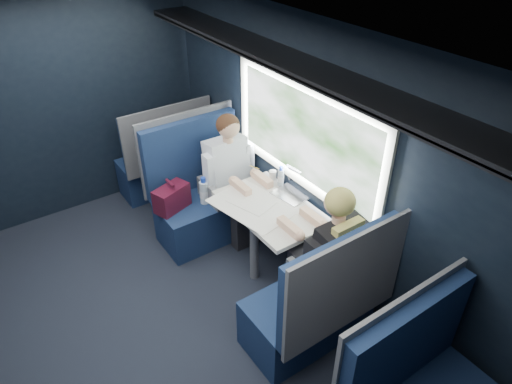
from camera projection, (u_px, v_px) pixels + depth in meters
ground at (169, 318)px, 3.88m from camera, size 2.80×4.20×0.01m
room_shell at (149, 168)px, 3.06m from camera, size 3.00×4.40×2.40m
table at (268, 214)px, 3.99m from camera, size 0.62×1.00×0.74m
seat_bay_near at (202, 198)px, 4.63m from camera, size 1.06×0.62×1.26m
seat_bay_far at (316, 306)px, 3.45m from camera, size 1.04×0.62×1.26m
seat_row_front at (165, 161)px, 5.28m from camera, size 1.04×0.51×1.16m
man at (232, 172)px, 4.47m from camera, size 0.53×0.56×1.32m
woman at (330, 250)px, 3.50m from camera, size 0.53×0.56×1.32m
papers at (253, 205)px, 3.97m from camera, size 0.62×0.80×0.01m
laptop at (295, 188)px, 4.09m from camera, size 0.28×0.34×0.23m
bottle_small at (281, 177)px, 4.19m from camera, size 0.06×0.06×0.20m
cup at (273, 175)px, 4.30m from camera, size 0.07×0.07×0.09m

